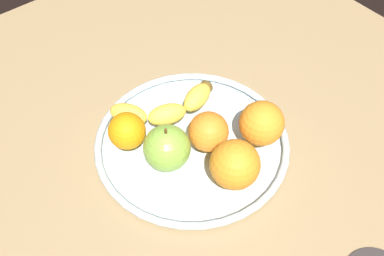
{
  "coord_description": "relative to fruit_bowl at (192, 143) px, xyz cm",
  "views": [
    {
      "loc": [
        -30.83,
        -37.75,
        63.38
      ],
      "look_at": [
        0.0,
        0.0,
        4.8
      ],
      "focal_mm": 43.72,
      "sensor_mm": 36.0,
      "label": 1
    }
  ],
  "objects": [
    {
      "name": "ground_plane",
      "position": [
        0.0,
        0.0,
        -2.92
      ],
      "size": [
        110.61,
        110.61,
        4.0
      ],
      "primitive_type": "cube",
      "color": "#977D56"
    },
    {
      "name": "fruit_bowl",
      "position": [
        0.0,
        0.0,
        0.0
      ],
      "size": [
        32.94,
        32.94,
        1.8
      ],
      "color": "silver",
      "rests_on": "ground_plane"
    },
    {
      "name": "banana",
      "position": [
        0.15,
        7.15,
        2.7
      ],
      "size": [
        19.2,
        10.93,
        3.63
      ],
      "rotation": [
        0.0,
        0.0,
        -0.36
      ],
      "color": "yellow",
      "rests_on": "fruit_bowl"
    },
    {
      "name": "apple",
      "position": [
        -5.98,
        -1.16,
        4.64
      ],
      "size": [
        7.5,
        7.5,
        8.3
      ],
      "color": "#81B53E",
      "rests_on": "fruit_bowl"
    },
    {
      "name": "orange_center",
      "position": [
        1.41,
        -2.48,
        4.2
      ],
      "size": [
        6.64,
        6.64,
        6.64
      ],
      "primitive_type": "sphere",
      "color": "orange",
      "rests_on": "fruit_bowl"
    },
    {
      "name": "orange_front_left",
      "position": [
        9.02,
        -6.87,
        4.63
      ],
      "size": [
        7.49,
        7.49,
        7.49
      ],
      "primitive_type": "sphere",
      "color": "orange",
      "rests_on": "fruit_bowl"
    },
    {
      "name": "orange_front_right",
      "position": [
        0.5,
        -10.24,
        4.8
      ],
      "size": [
        7.83,
        7.83,
        7.83
      ],
      "primitive_type": "sphere",
      "color": "orange",
      "rests_on": "fruit_bowl"
    },
    {
      "name": "orange_back_left",
      "position": [
        -8.62,
        6.13,
        3.99
      ],
      "size": [
        6.22,
        6.22,
        6.22
      ],
      "primitive_type": "sphere",
      "color": "orange",
      "rests_on": "fruit_bowl"
    }
  ]
}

